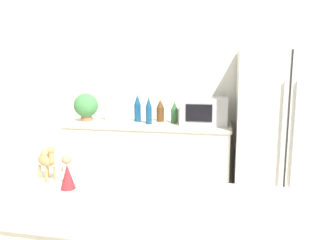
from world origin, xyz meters
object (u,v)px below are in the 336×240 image
potted_plant (86,106)px  back_bottle_3 (174,113)px  refrigerator (280,136)px  back_bottle_0 (160,111)px  back_bottle_2 (149,111)px  back_bottle_1 (138,108)px  camel_figurine (47,159)px  wise_man_figurine_blue (67,174)px  paper_towel_roll (110,110)px  microwave (205,111)px

potted_plant → back_bottle_3: size_ratio=1.31×
refrigerator → back_bottle_0: size_ratio=6.79×
back_bottle_2 → back_bottle_3: 0.28m
refrigerator → back_bottle_2: 1.35m
back_bottle_1 → back_bottle_3: (0.42, -0.02, -0.04)m
refrigerator → back_bottle_0: 1.27m
camel_figurine → back_bottle_3: bearing=82.7°
wise_man_figurine_blue → camel_figurine: bearing=151.8°
back_bottle_3 → paper_towel_roll: bearing=178.7°
refrigerator → microwave: 0.79m
paper_towel_roll → microwave: (1.06, -0.01, 0.03)m
microwave → back_bottle_3: (-0.32, -0.00, -0.03)m
back_bottle_2 → back_bottle_3: size_ratio=1.25×
refrigerator → potted_plant: (-2.07, 0.03, 0.25)m
back_bottle_0 → back_bottle_3: back_bottle_0 is taller
back_bottle_0 → back_bottle_1: back_bottle_1 is taller
microwave → camel_figurine: (-0.57, -1.96, 0.02)m
potted_plant → microwave: potted_plant is taller
back_bottle_0 → back_bottle_2: (-0.09, -0.18, 0.02)m
back_bottle_1 → refrigerator: bearing=-3.7°
refrigerator → back_bottle_2: size_ratio=5.88×
microwave → back_bottle_1: bearing=178.6°
back_bottle_0 → back_bottle_2: bearing=-115.9°
potted_plant → back_bottle_3: potted_plant is taller
back_bottle_0 → back_bottle_2: 0.20m
back_bottle_0 → wise_man_figurine_blue: bearing=-88.3°
paper_towel_roll → back_bottle_0: bearing=4.7°
potted_plant → paper_towel_roll: potted_plant is taller
microwave → back_bottle_0: microwave is taller
back_bottle_0 → back_bottle_3: size_ratio=1.08×
microwave → camel_figurine: size_ratio=2.83×
back_bottle_2 → back_bottle_1: bearing=140.7°
paper_towel_roll → refrigerator: bearing=-2.9°
back_bottle_0 → back_bottle_2: size_ratio=0.87×
potted_plant → back_bottle_0: potted_plant is taller
back_bottle_0 → back_bottle_3: 0.18m
paper_towel_roll → camel_figurine: (0.49, -1.97, 0.05)m
camel_figurine → wise_man_figurine_blue: camel_figurine is taller
back_bottle_1 → back_bottle_0: bearing=10.0°
refrigerator → back_bottle_0: (-1.25, 0.14, 0.20)m
back_bottle_1 → back_bottle_2: size_ratio=1.05×
back_bottle_3 → camel_figurine: size_ratio=1.38×
paper_towel_roll → wise_man_figurine_blue: paper_towel_roll is taller
microwave → camel_figurine: bearing=-106.2°
back_bottle_1 → back_bottle_2: back_bottle_1 is taller
microwave → back_bottle_1: back_bottle_1 is taller
microwave → back_bottle_1: 0.74m
back_bottle_2 → camel_figurine: bearing=-89.8°
refrigerator → back_bottle_0: bearing=173.6°
back_bottle_3 → wise_man_figurine_blue: 2.04m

